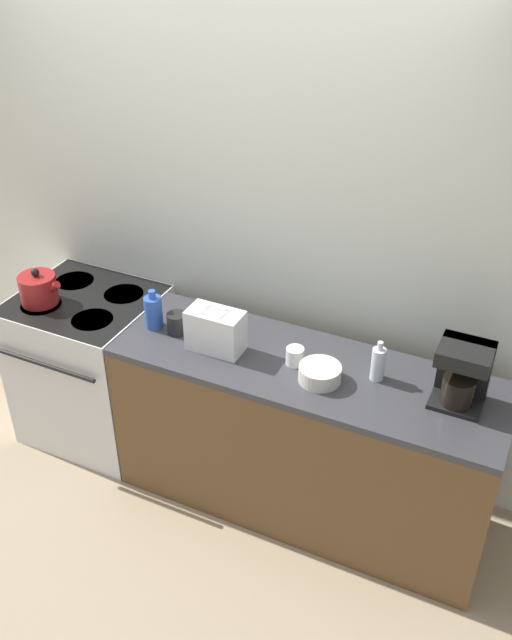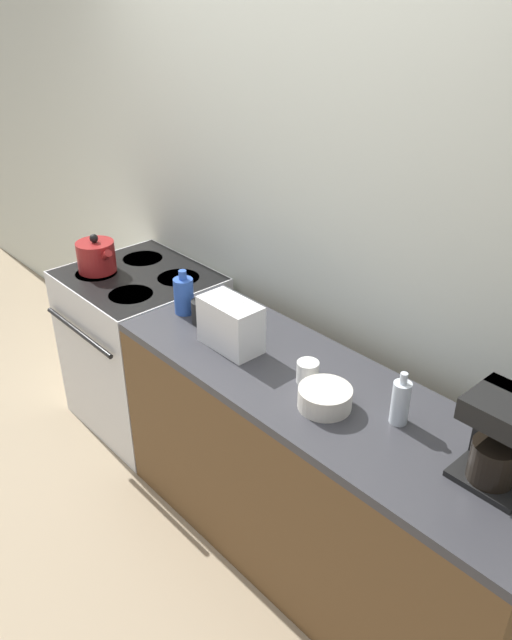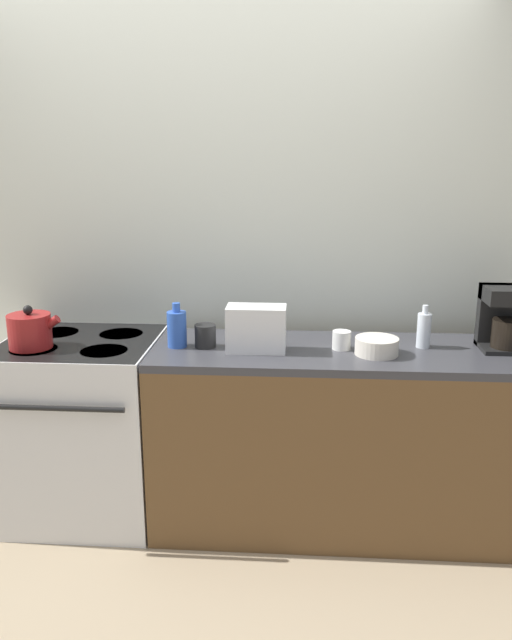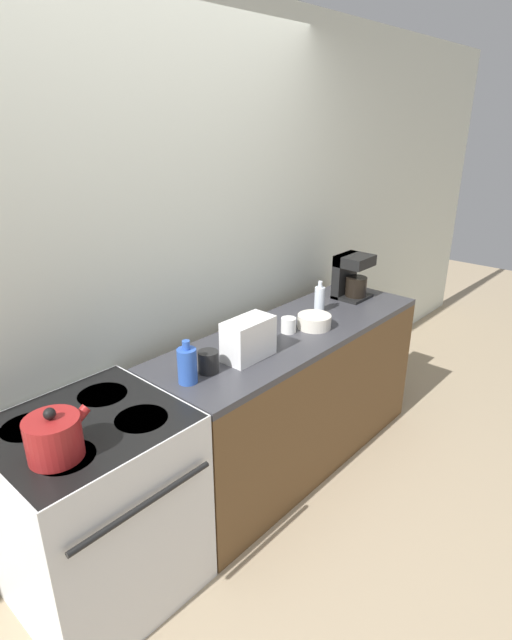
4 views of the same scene
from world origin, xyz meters
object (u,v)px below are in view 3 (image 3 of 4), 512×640
Objects in this scene: cup_white at (342,340)px; bottle_clear at (424,330)px; stove at (85,424)px; kettle at (30,331)px; cup_black at (205,336)px; toaster at (256,328)px; coffee_maker at (506,316)px; bottle_blue at (177,328)px; bowl at (377,346)px.

bottle_clear is at bearing 8.37° from cup_white.
stove is at bearing -179.49° from bottle_clear.
kettle is 2.30× the size of cup_black.
coffee_maker is at bearing 5.66° from toaster.
stove is 10.43× the size of cup_white.
cup_white is at bearing 7.44° from toaster.
bottle_clear is (1.13, 0.07, -0.00)m from bottle_blue.
cup_black is (-0.24, 0.04, -0.05)m from toaster.
bottle_clear is 1.87× the size of cup_black.
cup_white is at bearing 155.31° from bowl.
toaster is 0.39m from cup_white.
bottle_blue is 1.95× the size of cup_black.
coffee_maker is 0.61m from bowl.
toaster is at bearing -172.10° from bottle_clear.
coffee_maker is at bearing 3.67° from kettle.
cup_black is at bearing 4.71° from kettle.
stove is at bearing 173.46° from bottle_blue.
cup_black is (0.13, 0.00, -0.03)m from bottle_blue.
cup_black is 0.55× the size of bowl.
kettle is at bearing -179.69° from bowl.
bottle_blue is 0.91m from bowl.
bottle_blue is at bearing -176.46° from bottle_clear.
bottle_blue is at bearing 176.56° from bowl.
kettle reaches higher than stove.
bottle_clear is 1.00m from cup_black.
coffee_maker reaches higher than bottle_clear.
bottle_clear is at bearing -179.12° from coffee_maker.
kettle is at bearing -176.88° from cup_white.
stove is at bearing 175.47° from bowl.
stove is at bearing 173.89° from toaster.
toaster reaches higher than stove.
kettle is 0.92× the size of toaster.
cup_white is (-0.38, -0.06, -0.04)m from bottle_clear.
toaster reaches higher than bottle_clear.
kettle is 2.16m from coffee_maker.
bowl is (0.90, -0.05, -0.05)m from bottle_blue.
cup_white is (1.24, -0.04, 0.47)m from stove.
kettle is 1.80m from bottle_clear.
bottle_blue is at bearing -177.10° from coffee_maker.
coffee_maker is at bearing 2.90° from bottle_blue.
stove is 4.27× the size of bottle_blue.
toaster and bottle_blue have the same top height.
toaster is 0.54m from bowl.
toaster is at bearing -172.56° from cup_white.
kettle is 0.67m from bottle_blue.
cup_black is (0.79, 0.07, -0.03)m from kettle.
bottle_clear is 0.26m from bowl.
toaster reaches higher than cup_black.
bottle_clear reaches higher than bowl.
kettle is at bearing -178.50° from toaster.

